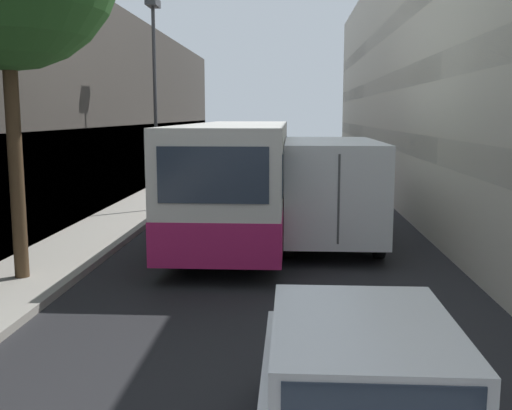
% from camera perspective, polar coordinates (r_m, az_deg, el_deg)
% --- Properties ---
extents(ground_plane, '(150.00, 150.00, 0.00)m').
position_cam_1_polar(ground_plane, '(15.15, 1.08, -4.27)').
color(ground_plane, '#232326').
extents(sidewalk_left, '(2.12, 60.00, 0.15)m').
position_cam_1_polar(sidewalk_left, '(16.05, -16.31, -3.61)').
color(sidewalk_left, '#9E998E').
rests_on(sidewalk_left, ground_plane).
extents(building_right_apartment, '(2.40, 60.00, 9.78)m').
position_cam_1_polar(building_right_apartment, '(15.61, 22.24, 13.47)').
color(building_right_apartment, beige).
rests_on(building_right_apartment, ground_plane).
extents(car_hatchback, '(1.87, 4.13, 1.55)m').
position_cam_1_polar(car_hatchback, '(5.76, 10.14, -18.41)').
color(car_hatchback, silver).
rests_on(car_hatchback, ground_plane).
extents(bus, '(2.63, 11.38, 3.12)m').
position_cam_1_polar(bus, '(16.97, -1.62, 2.79)').
color(bus, silver).
rests_on(bus, ground_plane).
extents(box_truck, '(2.36, 7.25, 2.71)m').
position_cam_1_polar(box_truck, '(16.52, 6.93, 2.09)').
color(box_truck, silver).
rests_on(box_truck, ground_plane).
extents(street_lamp, '(0.36, 0.80, 6.96)m').
position_cam_1_polar(street_lamp, '(20.65, -9.66, 12.90)').
color(street_lamp, '#38383D').
rests_on(street_lamp, sidewalk_left).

